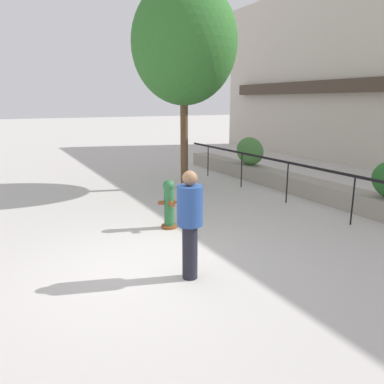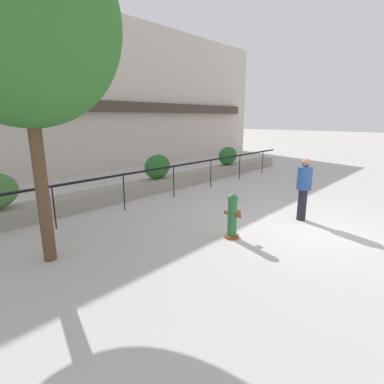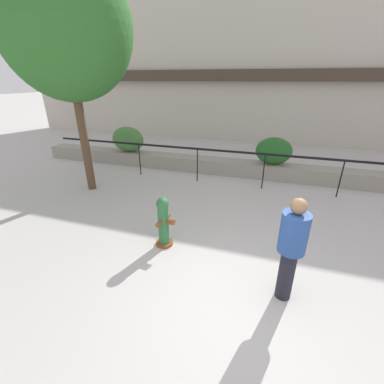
{
  "view_description": "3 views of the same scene",
  "coord_description": "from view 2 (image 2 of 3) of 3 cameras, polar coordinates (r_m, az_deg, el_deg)",
  "views": [
    {
      "loc": [
        5.46,
        -2.06,
        2.73
      ],
      "look_at": [
        -2.17,
        1.97,
        0.63
      ],
      "focal_mm": 35.0,
      "sensor_mm": 36.0,
      "label": 1
    },
    {
      "loc": [
        -7.38,
        -2.57,
        2.79
      ],
      "look_at": [
        -1.22,
        2.93,
        0.73
      ],
      "focal_mm": 28.0,
      "sensor_mm": 36.0,
      "label": 2
    },
    {
      "loc": [
        0.17,
        -2.94,
        3.2
      ],
      "look_at": [
        -1.49,
        2.26,
        0.79
      ],
      "focal_mm": 24.0,
      "sensor_mm": 36.0,
      "label": 3
    }
  ],
  "objects": [
    {
      "name": "hedge_bush_2",
      "position": [
        15.07,
        6.82,
        6.86
      ],
      "size": [
        1.26,
        0.64,
        0.89
      ],
      "primitive_type": "ellipsoid",
      "color": "#235B23",
      "rests_on": "planter_wall_low"
    },
    {
      "name": "hedge_bush_1",
      "position": [
        11.6,
        -6.58,
        4.82
      ],
      "size": [
        1.2,
        0.57,
        0.92
      ],
      "primitive_type": "ellipsoid",
      "color": "#235B23",
      "rests_on": "planter_wall_low"
    },
    {
      "name": "building_facade",
      "position": [
        16.36,
        -22.34,
        17.18
      ],
      "size": [
        30.0,
        1.36,
        8.0
      ],
      "color": "beige",
      "rests_on": "ground"
    },
    {
      "name": "street_tree",
      "position": [
        6.45,
        -29.82,
        26.66
      ],
      "size": [
        3.44,
        3.1,
        6.21
      ],
      "color": "brown",
      "rests_on": "ground"
    },
    {
      "name": "fence_railing_segment",
      "position": [
        10.65,
        -3.54,
        4.37
      ],
      "size": [
        15.0,
        0.05,
        1.15
      ],
      "color": "black",
      "rests_on": "ground"
    },
    {
      "name": "pedestrian",
      "position": [
        8.74,
        20.51,
        1.17
      ],
      "size": [
        0.44,
        0.44,
        1.73
      ],
      "color": "black",
      "rests_on": "ground"
    },
    {
      "name": "planter_wall_low",
      "position": [
        11.59,
        -7.32,
        1.21
      ],
      "size": [
        18.0,
        0.7,
        0.5
      ],
      "primitive_type": "cube",
      "color": "gray",
      "rests_on": "ground"
    },
    {
      "name": "ground_plane",
      "position": [
        8.3,
        21.35,
        -6.68
      ],
      "size": [
        120.0,
        120.0,
        0.0
      ],
      "primitive_type": "plane",
      "color": "#BCB7B2"
    },
    {
      "name": "fire_hydrant",
      "position": [
        7.13,
        7.71,
        -4.46
      ],
      "size": [
        0.45,
        0.48,
        1.08
      ],
      "color": "brown",
      "rests_on": "ground"
    }
  ]
}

